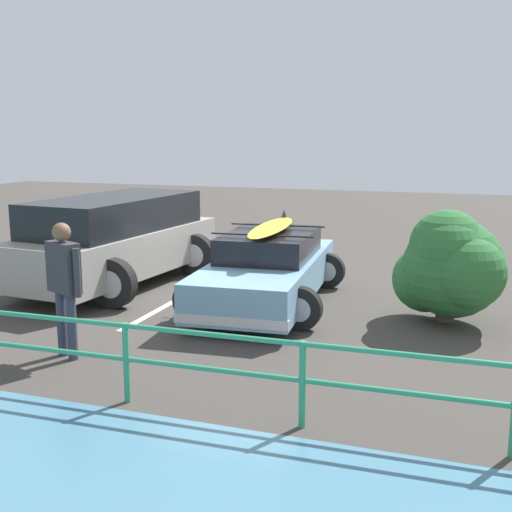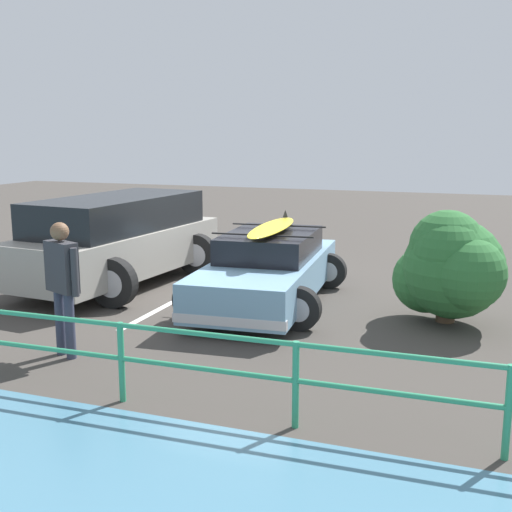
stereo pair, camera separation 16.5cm
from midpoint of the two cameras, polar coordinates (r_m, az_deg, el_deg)
ground_plane at (r=11.89m, az=-1.60°, el=-3.45°), size 44.00×44.00×0.02m
parking_stripe at (r=11.86m, az=-5.89°, el=-3.48°), size 0.12×4.56×0.00m
sedan_car at (r=11.17m, az=1.53°, el=-1.16°), size 2.57×4.60×1.51m
suv_car at (r=12.74m, az=-11.74°, el=1.53°), size 2.98×5.01×1.73m
person_bystander at (r=8.73m, az=-16.32°, el=-1.80°), size 0.66×0.39×1.81m
railing_fence at (r=6.81m, az=-3.93°, el=-9.05°), size 10.01×0.23×0.91m
bush_near_left at (r=10.23m, az=17.30°, el=-0.79°), size 1.72×1.67×1.80m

